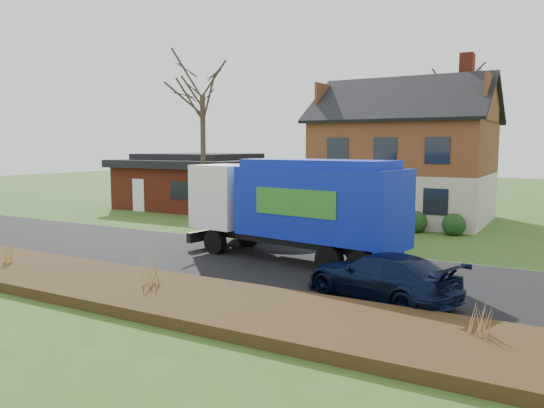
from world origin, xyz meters
The scene contains 13 objects.
ground centered at (0.00, 0.00, 0.00)m, with size 120.00×120.00×0.00m, color #34521B.
road centered at (0.00, 0.00, 0.01)m, with size 80.00×7.00×0.02m, color black.
mulch_verge centered at (0.00, -5.30, 0.15)m, with size 80.00×3.50×0.30m, color black.
main_house centered at (1.49, 13.91, 4.03)m, with size 12.95×8.95×9.26m.
ranch_house centered at (-12.00, 13.00, 1.81)m, with size 9.80×8.20×3.70m.
garbage_truck centered at (1.64, 0.99, 2.15)m, with size 8.98×3.65×3.74m.
silver_sedan centered at (-0.75, 4.56, 0.85)m, with size 1.79×5.14×1.69m, color #A4A5AB.
navy_wagon centered at (5.94, -2.26, 0.65)m, with size 1.82×4.49×1.30m, color black.
tree_front_west centered at (-7.61, 7.72, 8.05)m, with size 3.29×3.29×9.77m.
tree_back centered at (3.43, 20.91, 8.99)m, with size 3.41×3.41×10.79m.
grass_clump_west centered at (-5.97, -5.33, 0.77)m, with size 0.36×0.29×0.94m.
grass_clump_mid centered at (0.11, -5.06, 0.80)m, with size 0.36×0.29×0.99m.
grass_clump_east centered at (8.90, -4.75, 0.68)m, with size 0.30×0.25×0.75m.
Camera 1 is at (10.38, -16.13, 4.21)m, focal length 35.00 mm.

